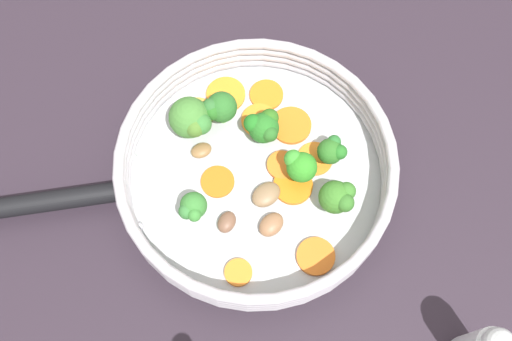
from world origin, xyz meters
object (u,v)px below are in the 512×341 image
object	(u,v)px
carrot_slice_6	(291,125)
carrot_slice_9	(282,165)
skillet	(256,178)
mushroom_piece_1	(271,225)
carrot_slice_10	(259,120)
broccoli_floret_0	(332,151)
carrot_slice_2	(198,113)
broccoli_floret_4	(338,197)
broccoli_floret_1	(219,108)
mushroom_piece_0	(266,194)
broccoli_floret_5	(299,165)
broccoli_floret_6	(191,119)
carrot_slice_3	(266,95)
carrot_slice_7	(293,186)
carrot_slice_5	(238,272)
broccoli_floret_2	(193,207)
broccoli_floret_3	(264,127)
mushroom_piece_3	(227,222)
carrot_slice_8	(218,182)
mushroom_piece_2	(201,150)
carrot_slice_0	(315,159)
carrot_slice_4	(226,95)
carrot_slice_1	(316,256)

from	to	relation	value
carrot_slice_6	carrot_slice_9	world-z (taller)	same
skillet	mushroom_piece_1	distance (m)	0.06
carrot_slice_10	broccoli_floret_0	distance (m)	0.10
carrot_slice_2	broccoli_floret_4	distance (m)	0.19
broccoli_floret_1	mushroom_piece_0	bearing A→B (deg)	77.88
broccoli_floret_5	broccoli_floret_6	size ratio (longest dim) A/B	0.79
carrot_slice_6	carrot_slice_10	size ratio (longest dim) A/B	1.12
carrot_slice_10	broccoli_floret_5	world-z (taller)	broccoli_floret_5
carrot_slice_6	carrot_slice_10	bearing A→B (deg)	-52.21
carrot_slice_2	carrot_slice_3	world-z (taller)	same
carrot_slice_7	mushroom_piece_1	xyz separation A→B (m)	(0.05, 0.02, 0.00)
carrot_slice_10	broccoli_floret_0	bearing A→B (deg)	106.63
carrot_slice_5	broccoli_floret_2	xyz separation A→B (m)	(-0.01, -0.08, 0.02)
broccoli_floret_0	mushroom_piece_0	xyz separation A→B (m)	(0.08, -0.01, -0.02)
carrot_slice_6	broccoli_floret_4	world-z (taller)	broccoli_floret_4
broccoli_floret_3	mushroom_piece_3	bearing A→B (deg)	27.56
broccoli_floret_6	mushroom_piece_0	xyz separation A→B (m)	(-0.01, 0.11, -0.03)
carrot_slice_7	broccoli_floret_1	bearing A→B (deg)	-86.21
carrot_slice_8	mushroom_piece_1	distance (m)	0.08
mushroom_piece_2	mushroom_piece_0	bearing A→B (deg)	102.25
skillet	carrot_slice_0	bearing A→B (deg)	154.90
carrot_slice_2	broccoli_floret_3	bearing A→B (deg)	117.46
broccoli_floret_5	mushroom_piece_3	xyz separation A→B (m)	(0.10, -0.01, -0.02)
broccoli_floret_0	carrot_slice_0	bearing A→B (deg)	-45.17
broccoli_floret_2	mushroom_piece_1	distance (m)	0.09
carrot_slice_3	carrot_slice_8	world-z (taller)	same
mushroom_piece_3	broccoli_floret_0	bearing A→B (deg)	171.72
broccoli_floret_3	mushroom_piece_1	size ratio (longest dim) A/B	1.38
carrot_slice_2	carrot_slice_5	world-z (taller)	carrot_slice_5
broccoli_floret_5	mushroom_piece_1	bearing A→B (deg)	21.69
carrot_slice_7	broccoli_floret_6	distance (m)	0.13
carrot_slice_3	skillet	bearing A→B (deg)	41.48
skillet	carrot_slice_10	world-z (taller)	carrot_slice_10
carrot_slice_10	carrot_slice_0	bearing A→B (deg)	101.14
carrot_slice_10	mushroom_piece_0	bearing A→B (deg)	53.01
carrot_slice_4	carrot_slice_0	bearing A→B (deg)	99.85
broccoli_floret_3	carrot_slice_5	bearing A→B (deg)	38.77
carrot_slice_9	carrot_slice_3	bearing A→B (deg)	-120.93
carrot_slice_9	broccoli_floret_2	size ratio (longest dim) A/B	0.81
mushroom_piece_1	mushroom_piece_2	bearing A→B (deg)	-89.86
carrot_slice_8	broccoli_floret_5	world-z (taller)	broccoli_floret_5
broccoli_floret_1	broccoli_floret_5	world-z (taller)	broccoli_floret_1
carrot_slice_7	carrot_slice_9	size ratio (longest dim) A/B	1.29
skillet	carrot_slice_2	world-z (taller)	carrot_slice_2
broccoli_floret_1	mushroom_piece_0	world-z (taller)	broccoli_floret_1
broccoli_floret_3	mushroom_piece_3	xyz separation A→B (m)	(0.10, 0.05, -0.02)
carrot_slice_8	broccoli_floret_0	xyz separation A→B (m)	(-0.11, 0.06, 0.02)
carrot_slice_1	carrot_slice_5	distance (m)	0.08
carrot_slice_0	carrot_slice_5	bearing A→B (deg)	15.14
broccoli_floret_3	broccoli_floret_6	bearing A→B (deg)	-45.39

